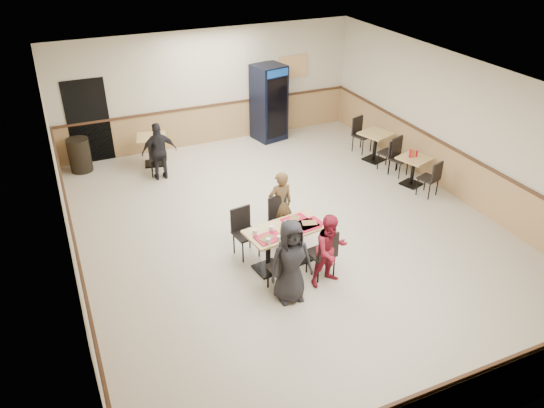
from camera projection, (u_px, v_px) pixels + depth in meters
name	position (u px, v px, depth m)	size (l,w,h in m)	color
ground	(291.00, 232.00, 10.52)	(10.00, 10.00, 0.00)	beige
room_shell	(312.00, 144.00, 12.88)	(10.00, 10.00, 10.00)	silver
main_table	(285.00, 240.00, 9.36)	(1.48, 0.89, 0.75)	black
main_chairs	(283.00, 242.00, 9.35)	(1.46, 1.80, 0.95)	black
diner_woman_left	(291.00, 261.00, 8.41)	(0.72, 0.47, 1.47)	black
diner_woman_right	(330.00, 250.00, 8.81)	(0.64, 0.50, 1.31)	maroon
diner_man_opposite	(280.00, 204.00, 10.10)	(0.50, 0.33, 1.37)	brown
lone_diner	(159.00, 151.00, 12.23)	(0.81, 0.34, 1.38)	black
tabletop_clutter	(290.00, 228.00, 9.20)	(1.32, 0.73, 0.12)	#B50C29
side_table_near	(413.00, 167.00, 12.06)	(0.81, 0.81, 0.68)	black
side_table_near_chair_south	(429.00, 178.00, 11.64)	(0.40, 0.40, 0.86)	black
side_table_near_chair_north	(399.00, 158.00, 12.50)	(0.40, 0.40, 0.86)	black
side_table_far	(375.00, 142.00, 13.20)	(0.87, 0.87, 0.74)	black
side_table_far_chair_south	(389.00, 152.00, 12.75)	(0.43, 0.43, 0.93)	black
side_table_far_chair_north	(363.00, 135.00, 13.68)	(0.43, 0.43, 0.93)	black
condiment_caddy	(413.00, 153.00, 11.93)	(0.23, 0.06, 0.20)	red
back_table	(152.00, 146.00, 12.99)	(0.82, 0.82, 0.74)	black
back_table_chair_lone	(158.00, 156.00, 12.53)	(0.43, 0.43, 0.94)	black
pepsi_cooler	(269.00, 103.00, 14.20)	(0.91, 0.91, 2.03)	black
trash_bin	(80.00, 155.00, 12.72)	(0.52, 0.52, 0.82)	black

